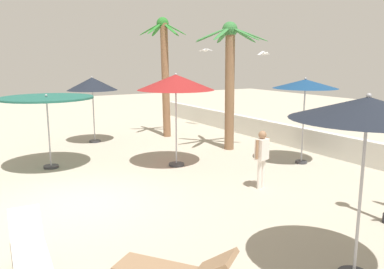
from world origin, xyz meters
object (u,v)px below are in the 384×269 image
patio_umbrella_2 (368,110)px  guest_0 (262,154)px  patio_umbrella_0 (176,83)px  seagull_1 (264,53)px  palm_tree_1 (230,71)px  seagull_0 (206,50)px  patio_umbrella_3 (92,84)px  patio_umbrella_4 (305,85)px  lounge_chair_1 (29,249)px  palm_tree_2 (165,65)px  patio_umbrella_1 (47,101)px

patio_umbrella_2 → guest_0: bearing=158.5°
patio_umbrella_0 → seagull_1: seagull_1 is taller
palm_tree_1 → seagull_0: (-4.74, 1.93, 0.88)m
patio_umbrella_3 → palm_tree_1: 5.81m
patio_umbrella_0 → palm_tree_1: bearing=111.1°
patio_umbrella_2 → patio_umbrella_4: 7.31m
patio_umbrella_4 → patio_umbrella_3: bearing=-144.4°
patio_umbrella_2 → palm_tree_1: palm_tree_1 is taller
patio_umbrella_4 → lounge_chair_1: 9.81m
patio_umbrella_2 → lounge_chair_1: bearing=-123.2°
palm_tree_1 → seagull_1: bearing=121.7°
patio_umbrella_0 → guest_0: 3.81m
guest_0 → seagull_1: (-6.62, 5.67, 2.80)m
patio_umbrella_4 → guest_0: (1.34, -2.94, -1.71)m
palm_tree_1 → guest_0: palm_tree_1 is taller
patio_umbrella_0 → guest_0: patio_umbrella_0 is taller
lounge_chair_1 → seagull_1: bearing=123.9°
seagull_1 → palm_tree_2: bearing=-108.4°
patio_umbrella_0 → seagull_0: (-5.89, 4.90, 1.20)m
patio_umbrella_0 → patio_umbrella_3: patio_umbrella_0 is taller
patio_umbrella_1 → seagull_1: bearing=98.4°
palm_tree_1 → seagull_0: bearing=157.9°
patio_umbrella_1 → patio_umbrella_4: (3.77, 7.52, 0.47)m
palm_tree_2 → seagull_1: size_ratio=4.39×
seagull_0 → guest_0: bearing=-23.6°
patio_umbrella_1 → lounge_chair_1: patio_umbrella_1 is taller
palm_tree_2 → patio_umbrella_4: bearing=14.7°
guest_0 → seagull_0: seagull_0 is taller
patio_umbrella_4 → seagull_0: seagull_0 is taller
patio_umbrella_2 → seagull_0: bearing=157.1°
palm_tree_1 → guest_0: bearing=-25.2°
patio_umbrella_2 → palm_tree_1: bearing=156.6°
patio_umbrella_3 → seagull_0: seagull_0 is taller
patio_umbrella_2 → guest_0: (-4.31, 1.70, -1.79)m
patio_umbrella_0 → patio_umbrella_2: size_ratio=1.02×
palm_tree_2 → lounge_chair_1: (9.48, -7.37, -2.87)m
patio_umbrella_0 → patio_umbrella_1: 4.16m
patio_umbrella_1 → patio_umbrella_2: size_ratio=0.97×
patio_umbrella_3 → seagull_0: (-0.75, 6.11, 1.49)m
lounge_chair_1 → seagull_1: 14.71m
patio_umbrella_2 → patio_umbrella_3: 12.71m
palm_tree_2 → palm_tree_1: bearing=13.7°
patio_umbrella_3 → lounge_chair_1: (9.75, -4.09, -2.09)m
patio_umbrella_2 → palm_tree_2: size_ratio=0.56×
patio_umbrella_0 → seagull_1: 7.46m
patio_umbrella_0 → patio_umbrella_4: (1.91, 3.85, -0.08)m
patio_umbrella_3 → guest_0: size_ratio=1.74×
patio_umbrella_2 → guest_0: 4.97m
palm_tree_1 → seagull_1: (-2.23, 3.60, 0.70)m
patio_umbrella_2 → palm_tree_1: (-8.70, 3.76, 0.32)m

